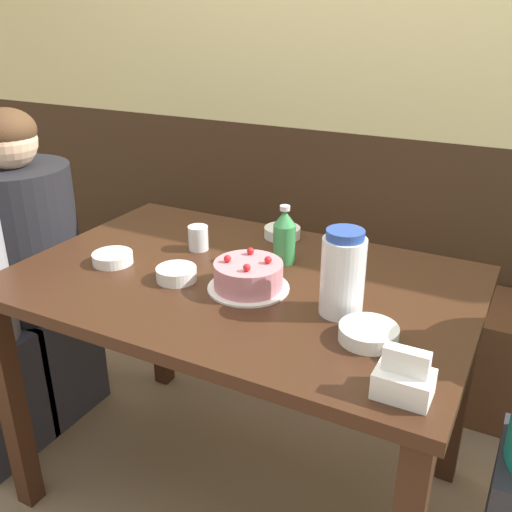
# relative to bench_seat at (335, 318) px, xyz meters

# --- Properties ---
(ground_plane) EXTENTS (12.00, 12.00, 0.00)m
(ground_plane) POSITION_rel_bench_seat_xyz_m (0.00, -0.83, -0.22)
(ground_plane) COLOR #846B51
(back_wall) EXTENTS (4.80, 0.04, 2.50)m
(back_wall) POSITION_rel_bench_seat_xyz_m (0.00, 0.22, 1.03)
(back_wall) COLOR #3D2819
(back_wall) RESTS_ON ground_plane
(bench_seat) EXTENTS (2.55, 0.38, 0.44)m
(bench_seat) POSITION_rel_bench_seat_xyz_m (0.00, 0.00, 0.00)
(bench_seat) COLOR #56331E
(bench_seat) RESTS_ON ground_plane
(dining_table) EXTENTS (1.27, 0.83, 0.77)m
(dining_table) POSITION_rel_bench_seat_xyz_m (0.00, -0.83, 0.45)
(dining_table) COLOR #381E11
(dining_table) RESTS_ON ground_plane
(birthday_cake) EXTENTS (0.22, 0.22, 0.10)m
(birthday_cake) POSITION_rel_bench_seat_xyz_m (0.05, -0.88, 0.59)
(birthday_cake) COLOR white
(birthday_cake) RESTS_ON dining_table
(water_pitcher) EXTENTS (0.11, 0.11, 0.22)m
(water_pitcher) POSITION_rel_bench_seat_xyz_m (0.31, -0.89, 0.66)
(water_pitcher) COLOR white
(water_pitcher) RESTS_ON dining_table
(soju_bottle) EXTENTS (0.07, 0.07, 0.18)m
(soju_bottle) POSITION_rel_bench_seat_xyz_m (0.06, -0.68, 0.63)
(soju_bottle) COLOR #388E4C
(soju_bottle) RESTS_ON dining_table
(napkin_holder) EXTENTS (0.11, 0.08, 0.11)m
(napkin_holder) POSITION_rel_bench_seat_xyz_m (0.53, -1.15, 0.59)
(napkin_holder) COLOR white
(napkin_holder) RESTS_ON dining_table
(bowl_soup_white) EXTENTS (0.12, 0.12, 0.03)m
(bowl_soup_white) POSITION_rel_bench_seat_xyz_m (-0.03, -0.50, 0.57)
(bowl_soup_white) COLOR white
(bowl_soup_white) RESTS_ON dining_table
(bowl_rice_small) EXTENTS (0.12, 0.12, 0.03)m
(bowl_rice_small) POSITION_rel_bench_seat_xyz_m (-0.38, -0.92, 0.57)
(bowl_rice_small) COLOR white
(bowl_rice_small) RESTS_ON dining_table
(bowl_side_dish) EXTENTS (0.14, 0.14, 0.04)m
(bowl_side_dish) POSITION_rel_bench_seat_xyz_m (0.41, -0.98, 0.57)
(bowl_side_dish) COLOR white
(bowl_side_dish) RESTS_ON dining_table
(bowl_sauce_shallow) EXTENTS (0.11, 0.11, 0.04)m
(bowl_sauce_shallow) POSITION_rel_bench_seat_xyz_m (-0.15, -0.93, 0.57)
(bowl_sauce_shallow) COLOR white
(bowl_sauce_shallow) RESTS_ON dining_table
(glass_water_tall) EXTENTS (0.06, 0.06, 0.08)m
(glass_water_tall) POSITION_rel_bench_seat_xyz_m (-0.22, -0.71, 0.59)
(glass_water_tall) COLOR silver
(glass_water_tall) RESTS_ON dining_table
(person_pale_blue_shirt) EXTENTS (0.37, 0.37, 1.17)m
(person_pale_blue_shirt) POSITION_rel_bench_seat_xyz_m (-0.89, -0.80, 0.36)
(person_pale_blue_shirt) COLOR #33333D
(person_pale_blue_shirt) RESTS_ON ground_plane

